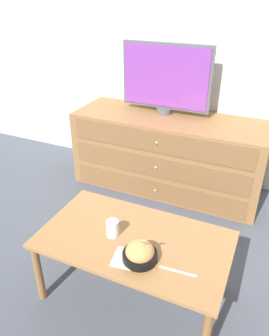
{
  "coord_description": "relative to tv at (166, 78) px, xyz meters",
  "views": [
    {
      "loc": [
        0.89,
        -2.8,
        1.64
      ],
      "look_at": [
        0.2,
        -1.3,
        0.72
      ],
      "focal_mm": 35.0,
      "sensor_mm": 36.0,
      "label": 1
    }
  ],
  "objects": [
    {
      "name": "wall_back",
      "position": [
        0.0,
        0.25,
        0.32
      ],
      "size": [
        12.0,
        0.05,
        2.6
      ],
      "color": "silver",
      "rests_on": "ground_plane"
    },
    {
      "name": "napkin",
      "position": [
        0.35,
        -1.48,
        -0.55
      ],
      "size": [
        0.16,
        0.16,
        0.0
      ],
      "color": "silver",
      "rests_on": "coffee_table"
    },
    {
      "name": "drink_cup",
      "position": [
        0.19,
        -1.35,
        -0.51
      ],
      "size": [
        0.07,
        0.07,
        0.09
      ],
      "color": "white",
      "rests_on": "coffee_table"
    },
    {
      "name": "dresser",
      "position": [
        0.08,
        -0.09,
        -0.64
      ],
      "size": [
        1.64,
        0.58,
        0.67
      ],
      "color": "olive",
      "rests_on": "ground_plane"
    },
    {
      "name": "tv",
      "position": [
        0.0,
        0.0,
        0.0
      ],
      "size": [
        0.76,
        0.13,
        0.58
      ],
      "color": "#515156",
      "rests_on": "dresser"
    },
    {
      "name": "knife",
      "position": [
        0.61,
        -1.45,
        -0.55
      ],
      "size": [
        0.18,
        0.02,
        0.01
      ],
      "color": "silver",
      "rests_on": "coffee_table"
    },
    {
      "name": "coffee_table",
      "position": [
        0.31,
        -1.32,
        -0.6
      ],
      "size": [
        1.04,
        0.6,
        0.43
      ],
      "color": "#9E6B3D",
      "rests_on": "ground_plane"
    },
    {
      "name": "ground_plane",
      "position": [
        0.0,
        0.23,
        -0.98
      ],
      "size": [
        12.0,
        12.0,
        0.0
      ],
      "primitive_type": "plane",
      "color": "#474C56"
    },
    {
      "name": "takeout_bowl",
      "position": [
        0.41,
        -1.45,
        -0.51
      ],
      "size": [
        0.18,
        0.18,
        0.19
      ],
      "color": "black",
      "rests_on": "coffee_table"
    }
  ]
}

